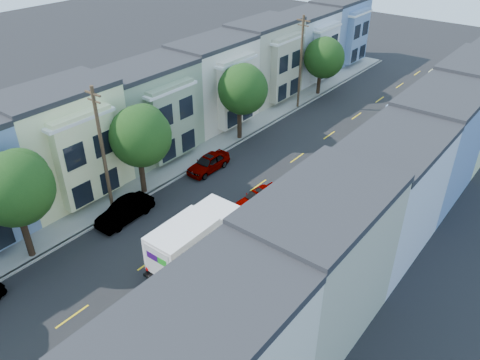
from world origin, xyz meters
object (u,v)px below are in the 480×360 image
at_px(tree_far_r, 422,100).
at_px(utility_pole_far, 301,63).
at_px(tree_e, 323,58).
at_px(parked_right_b, 178,309).
at_px(fedex_truck, 194,238).
at_px(utility_pole_near, 103,154).
at_px(tree_c, 140,136).
at_px(parked_right_d, 400,123).
at_px(parked_left_d, 208,163).
at_px(parked_right_c, 348,167).
at_px(tree_d, 242,89).
at_px(lead_sedan, 259,198).
at_px(parked_left_c, 125,211).
at_px(tree_b, 14,189).

xyz_separation_m(tree_far_r, utility_pole_far, (-13.19, -0.66, 1.16)).
height_order(tree_e, parked_right_b, tree_e).
bearing_deg(fedex_truck, utility_pole_near, 179.52).
relative_size(tree_c, parked_right_d, 1.47).
bearing_deg(utility_pole_near, parked_left_d, 81.45).
xyz_separation_m(tree_c, parked_right_c, (11.20, 12.87, -4.50)).
bearing_deg(utility_pole_far, parked_right_c, -41.05).
bearing_deg(parked_left_d, tree_e, 93.39).
bearing_deg(parked_right_d, parked_right_c, -89.77).
distance_m(fedex_truck, parked_right_b, 5.22).
distance_m(tree_far_r, parked_right_b, 31.15).
height_order(fedex_truck, parked_left_d, fedex_truck).
height_order(tree_d, lead_sedan, tree_d).
distance_m(parked_left_c, parked_left_d, 9.25).
relative_size(tree_far_r, utility_pole_near, 0.55).
relative_size(parked_left_c, parked_right_d, 0.89).
bearing_deg(fedex_truck, tree_c, 157.60).
distance_m(fedex_truck, parked_right_d, 27.74).
bearing_deg(utility_pole_near, fedex_truck, 0.34).
bearing_deg(parked_left_d, tree_b, -95.36).
height_order(tree_e, tree_far_r, tree_e).
bearing_deg(tree_d, tree_e, 90.00).
height_order(tree_d, parked_right_b, tree_d).
bearing_deg(utility_pole_near, tree_c, 90.03).
bearing_deg(fedex_truck, parked_left_d, 126.34).
bearing_deg(parked_left_d, utility_pole_far, 94.49).
bearing_deg(utility_pole_far, tree_e, 90.02).
xyz_separation_m(utility_pole_far, parked_right_b, (11.20, -30.26, -4.38)).
distance_m(tree_c, tree_far_r, 26.78).
xyz_separation_m(tree_d, parked_right_c, (11.20, 0.43, -4.50)).
relative_size(tree_far_r, lead_sedan, 1.23).
xyz_separation_m(tree_d, tree_far_r, (13.20, 10.84, -1.21)).
bearing_deg(parked_right_c, tree_far_r, 83.23).
distance_m(utility_pole_far, fedex_truck, 27.49).
distance_m(tree_d, parked_right_b, 23.41).
bearing_deg(tree_b, parked_right_d, 71.85).
bearing_deg(parked_right_c, parked_right_d, 94.07).
distance_m(tree_far_r, parked_right_d, 3.91).
xyz_separation_m(tree_c, parked_left_d, (1.40, 5.93, -4.46)).
xyz_separation_m(tree_far_r, fedex_truck, (-4.77, -26.61, -2.22)).
relative_size(tree_c, tree_far_r, 1.37).
distance_m(tree_b, utility_pole_far, 32.54).
relative_size(utility_pole_near, parked_left_c, 2.19).
height_order(utility_pole_far, parked_right_c, utility_pole_far).
height_order(lead_sedan, parked_right_b, parked_right_b).
distance_m(tree_d, utility_pole_near, 15.81).
xyz_separation_m(utility_pole_near, parked_right_c, (11.20, 16.25, -4.45)).
bearing_deg(tree_e, tree_c, -90.00).
distance_m(utility_pole_near, parked_right_d, 30.14).
xyz_separation_m(fedex_truck, parked_left_c, (-7.02, 0.01, -1.00)).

